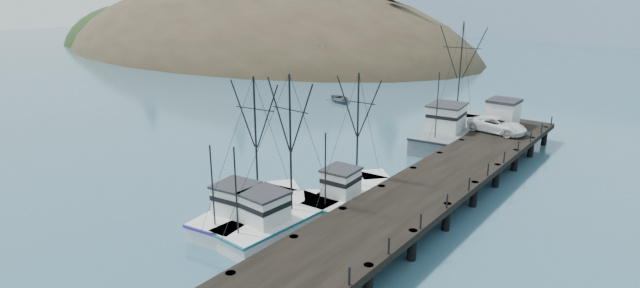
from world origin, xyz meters
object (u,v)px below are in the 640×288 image
(trawler_far, at_px, (350,194))
(pier_shed, at_px, (503,112))
(pickup_truck, at_px, (497,125))
(trawler_mid, at_px, (250,210))
(pier, at_px, (443,178))
(work_vessel, at_px, (451,131))
(trawler_near, at_px, (282,219))
(motorboat, at_px, (340,102))

(trawler_far, height_order, pier_shed, trawler_far)
(pier_shed, xyz_separation_m, pickup_truck, (0.59, -3.41, -0.62))
(trawler_mid, bearing_deg, pier, 52.80)
(work_vessel, bearing_deg, pier_shed, 33.22)
(pickup_truck, bearing_deg, pier_shed, 16.92)
(trawler_near, bearing_deg, trawler_mid, -176.08)
(trawler_near, distance_m, pier_shed, 30.44)
(trawler_near, xyz_separation_m, motorboat, (-20.87, 36.15, -0.82))
(pier, distance_m, work_vessel, 16.18)
(trawler_mid, bearing_deg, pier_shed, 75.45)
(pier_shed, bearing_deg, trawler_near, -99.46)
(trawler_near, bearing_deg, motorboat, 120.00)
(pier, relative_size, work_vessel, 2.80)
(pickup_truck, distance_m, motorboat, 28.28)
(motorboat, bearing_deg, pier, -91.63)
(work_vessel, height_order, pickup_truck, work_vessel)
(trawler_far, distance_m, work_vessel, 20.42)
(pier, distance_m, trawler_far, 7.47)
(trawler_near, bearing_deg, pier, 61.88)
(pier_shed, bearing_deg, motorboat, 166.45)
(pier, relative_size, motorboat, 8.37)
(trawler_mid, xyz_separation_m, trawler_far, (4.02, 6.80, 0.00))
(trawler_far, bearing_deg, pier_shed, 80.76)
(trawler_far, bearing_deg, pier, 45.76)
(trawler_near, relative_size, motorboat, 2.11)
(trawler_mid, relative_size, motorboat, 2.04)
(pier_shed, xyz_separation_m, motorboat, (-25.85, 6.23, -3.42))
(trawler_far, relative_size, work_vessel, 0.66)
(pier, bearing_deg, trawler_mid, -127.20)
(motorboat, bearing_deg, work_vessel, -73.10)
(trawler_far, relative_size, motorboat, 1.98)
(trawler_mid, height_order, pier_shed, trawler_mid)
(pier, xyz_separation_m, motorboat, (-27.24, 24.23, -1.69))
(work_vessel, bearing_deg, trawler_near, -91.14)
(pickup_truck, bearing_deg, work_vessel, 91.54)
(pier, bearing_deg, trawler_near, -118.12)
(pier, xyz_separation_m, trawler_far, (-5.18, -5.32, -0.87))
(trawler_mid, bearing_deg, trawler_far, 59.40)
(pier, distance_m, trawler_near, 13.54)
(trawler_near, height_order, pickup_truck, trawler_near)
(pier, xyz_separation_m, pickup_truck, (-0.80, 14.59, 1.11))
(trawler_mid, bearing_deg, trawler_near, 3.92)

